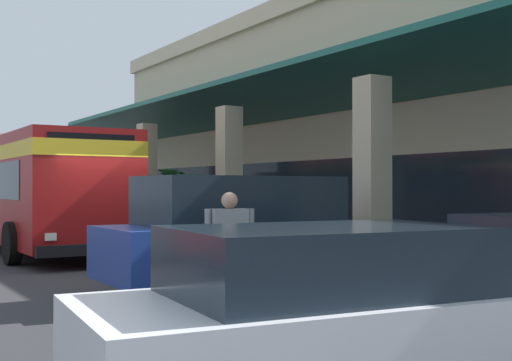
{
  "coord_description": "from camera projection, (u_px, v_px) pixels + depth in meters",
  "views": [
    {
      "loc": [
        14.39,
        -5.09,
        1.78
      ],
      "look_at": [
        -1.69,
        4.84,
        1.98
      ],
      "focal_mm": 47.13,
      "sensor_mm": 36.0,
      "label": 1
    }
  ],
  "objects": [
    {
      "name": "pedestrian",
      "position": [
        230.0,
        246.0,
        9.28
      ],
      "size": [
        0.37,
        0.66,
        1.72
      ],
      "color": "navy",
      "rests_on": "ground"
    },
    {
      "name": "ground",
      "position": [
        381.0,
        250.0,
        19.1
      ],
      "size": [
        120.0,
        120.0,
        0.0
      ],
      "primitive_type": "plane",
      "color": "#2D2D30"
    },
    {
      "name": "transit_bus",
      "position": [
        31.0,
        185.0,
        19.28
      ],
      "size": [
        11.21,
        2.86,
        3.34
      ],
      "color": "maroon",
      "rests_on": "ground"
    },
    {
      "name": "plaza_building",
      "position": [
        465.0,
        126.0,
        23.08
      ],
      "size": [
        29.12,
        16.24,
        7.82
      ],
      "color": "#C6B793",
      "rests_on": "ground"
    },
    {
      "name": "potted_palm",
      "position": [
        178.0,
        221.0,
        22.95
      ],
      "size": [
        1.65,
        1.79,
        2.45
      ],
      "color": "brown",
      "rests_on": "ground"
    },
    {
      "name": "parked_sedan_white",
      "position": [
        342.0,
        314.0,
        5.47
      ],
      "size": [
        2.74,
        4.56,
        1.47
      ],
      "color": "silver",
      "rests_on": "ground"
    },
    {
      "name": "parked_suv_blue",
      "position": [
        243.0,
        233.0,
        11.27
      ],
      "size": [
        2.71,
        4.8,
        1.97
      ],
      "color": "navy",
      "rests_on": "ground"
    },
    {
      "name": "curb_strip",
      "position": [
        218.0,
        252.0,
        17.98
      ],
      "size": [
        34.58,
        0.5,
        0.12
      ],
      "primitive_type": "cube",
      "color": "#9E998E",
      "rests_on": "ground"
    }
  ]
}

